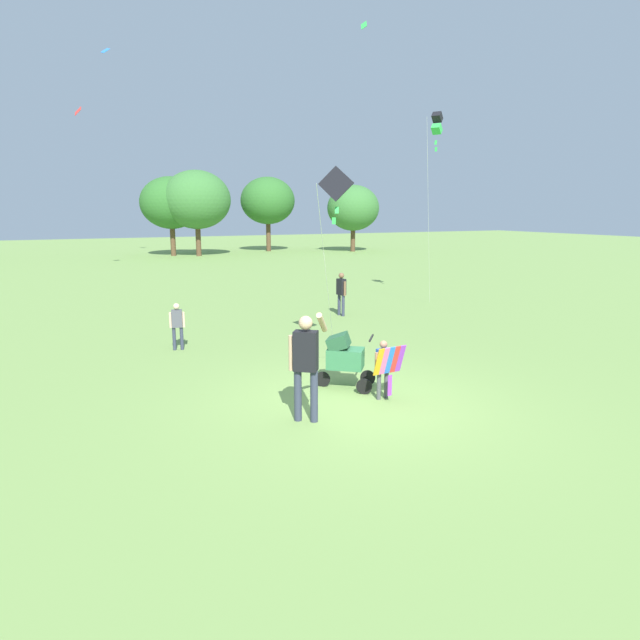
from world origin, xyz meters
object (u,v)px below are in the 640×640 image
object	(u,v)px
kite_orange_delta	(437,124)
person_red_shirt	(341,291)
child_with_butterfly_kite	(384,364)
stroller	(344,356)
person_sitting_far	(177,323)
kite_adult_black	(335,191)
person_adult_flyer	(306,359)

from	to	relation	value
kite_orange_delta	person_red_shirt	xyz separation A→B (m)	(-3.94, -0.81, -5.19)
child_with_butterfly_kite	stroller	world-z (taller)	stroller
person_sitting_far	person_red_shirt	bearing A→B (deg)	21.12
child_with_butterfly_kite	kite_adult_black	bearing A→B (deg)	81.68
kite_adult_black	person_sitting_far	world-z (taller)	kite_adult_black
person_adult_flyer	stroller	distance (m)	1.74
kite_adult_black	child_with_butterfly_kite	bearing A→B (deg)	-98.32
stroller	kite_adult_black	distance (m)	3.53
person_adult_flyer	kite_orange_delta	distance (m)	12.65
kite_orange_delta	person_red_shirt	bearing A→B (deg)	-168.38
kite_orange_delta	person_red_shirt	world-z (taller)	kite_orange_delta
child_with_butterfly_kite	kite_adult_black	xyz separation A→B (m)	(0.38, 2.61, 2.94)
child_with_butterfly_kite	stroller	bearing A→B (deg)	112.04
stroller	kite_orange_delta	xyz separation A→B (m)	(7.10, 6.95, 5.36)
kite_adult_black	kite_orange_delta	world-z (taller)	kite_orange_delta
child_with_butterfly_kite	person_sitting_far	xyz separation A→B (m)	(-2.52, 4.89, 0.03)
stroller	kite_adult_black	bearing A→B (deg)	68.29
kite_adult_black	person_red_shirt	bearing A→B (deg)	60.68
person_adult_flyer	kite_orange_delta	bearing A→B (deg)	44.04
child_with_butterfly_kite	person_adult_flyer	bearing A→B (deg)	-168.81
person_red_shirt	person_sitting_far	distance (m)	5.73
person_red_shirt	person_adult_flyer	bearing A→B (deg)	-121.26
child_with_butterfly_kite	kite_orange_delta	xyz separation A→B (m)	(6.77, 7.77, 5.35)
child_with_butterfly_kite	kite_orange_delta	size ratio (longest dim) A/B	0.16
kite_adult_black	kite_orange_delta	bearing A→B (deg)	38.92
child_with_butterfly_kite	kite_orange_delta	world-z (taller)	kite_orange_delta
person_adult_flyer	person_red_shirt	xyz separation A→B (m)	(4.42, 7.27, -0.21)
child_with_butterfly_kite	person_adult_flyer	xyz separation A→B (m)	(-1.59, -0.32, 0.37)
child_with_butterfly_kite	person_sitting_far	bearing A→B (deg)	117.26
person_adult_flyer	person_sitting_far	size ratio (longest dim) A/B	1.57
stroller	person_red_shirt	size ratio (longest dim) A/B	0.79
stroller	person_red_shirt	bearing A→B (deg)	62.80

